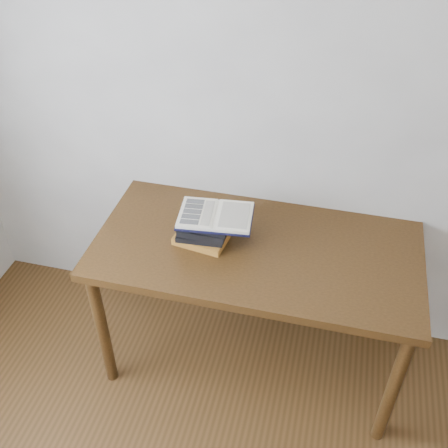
# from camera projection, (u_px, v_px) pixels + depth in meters

# --- Properties ---
(room_shell) EXTENTS (3.54, 3.54, 2.62)m
(room_shell) POSITION_uv_depth(u_px,v_px,m) (102.00, 409.00, 0.87)
(room_shell) COLOR beige
(room_shell) RESTS_ON ground
(desk) EXTENTS (1.51, 0.75, 0.81)m
(desk) POSITION_uv_depth(u_px,v_px,m) (256.00, 262.00, 2.48)
(desk) COLOR #4C2E13
(desk) RESTS_ON ground
(book_stack) EXTENTS (0.26, 0.20, 0.13)m
(book_stack) POSITION_uv_depth(u_px,v_px,m) (203.00, 230.00, 2.41)
(book_stack) COLOR #9E5024
(book_stack) RESTS_ON desk
(open_book) EXTENTS (0.36, 0.27, 0.03)m
(open_book) POSITION_uv_depth(u_px,v_px,m) (216.00, 216.00, 2.37)
(open_book) COLOR black
(open_book) RESTS_ON book_stack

